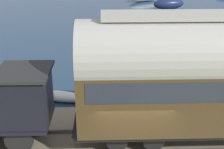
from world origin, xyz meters
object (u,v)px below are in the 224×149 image
Objects in this scene: rowboat_off_pier at (127,95)px; rowboat_far_out at (0,79)px; rowboat_mid_harbor at (60,96)px; sailboat_navy at (169,3)px; passenger_coach at (220,74)px.

rowboat_off_pier is 0.90× the size of rowboat_far_out.
rowboat_far_out is (2.54, 3.82, -0.09)m from rowboat_mid_harbor.
sailboat_navy reaches higher than rowboat_far_out.
passenger_coach is 29.36m from sailboat_navy.
rowboat_off_pier reaches higher than rowboat_far_out.
rowboat_mid_harbor is 4.59m from rowboat_far_out.
sailboat_navy is at bearing 39.75° from rowboat_off_pier.
passenger_coach is at bearing -156.72° from rowboat_far_out.
passenger_coach is 8.25m from rowboat_mid_harbor.
rowboat_off_pier is 7.65m from rowboat_far_out.
passenger_coach is 12.65m from rowboat_far_out.
rowboat_mid_harbor is (-24.49, 10.43, -0.54)m from sailboat_navy.
rowboat_off_pier is at bearing 150.27° from sailboat_navy.
passenger_coach is 3.61× the size of rowboat_mid_harbor.
rowboat_far_out is (7.00, 10.07, -3.08)m from passenger_coach.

